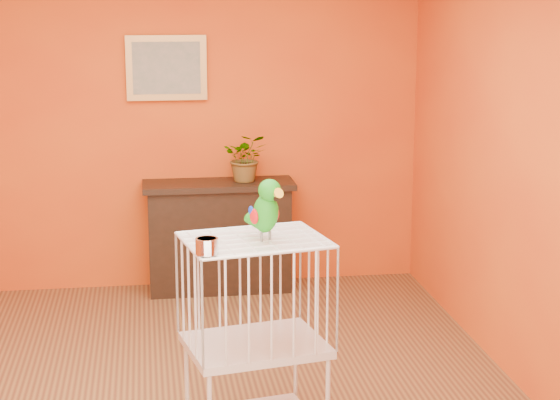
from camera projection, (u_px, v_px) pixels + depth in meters
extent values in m
plane|color=brown|center=(184.00, 400.00, 5.44)|extent=(4.50, 4.50, 0.00)
plane|color=#DC5914|center=(168.00, 125.00, 7.33)|extent=(4.00, 0.00, 4.00)
plane|color=#DC5914|center=(207.00, 318.00, 2.99)|extent=(4.00, 0.00, 4.00)
plane|color=#DC5914|center=(524.00, 171.00, 5.44)|extent=(0.00, 4.50, 4.50)
cube|color=black|center=(219.00, 239.00, 7.38)|extent=(1.10, 0.37, 0.83)
cube|color=black|center=(218.00, 185.00, 7.29)|extent=(1.18, 0.42, 0.05)
cube|color=black|center=(221.00, 245.00, 7.22)|extent=(0.77, 0.02, 0.41)
cube|color=#5A3019|center=(191.00, 253.00, 7.32)|extent=(0.05, 0.17, 0.26)
cube|color=#2C542A|center=(200.00, 253.00, 7.33)|extent=(0.05, 0.17, 0.26)
cube|color=#5A3019|center=(211.00, 252.00, 7.35)|extent=(0.05, 0.17, 0.26)
cube|color=#2C542A|center=(222.00, 252.00, 7.36)|extent=(0.05, 0.17, 0.26)
cube|color=#5A3019|center=(234.00, 251.00, 7.37)|extent=(0.05, 0.17, 0.26)
imported|color=#26722D|center=(246.00, 162.00, 7.31)|extent=(0.39, 0.42, 0.29)
cube|color=#B88441|center=(166.00, 68.00, 7.21)|extent=(0.62, 0.03, 0.50)
cube|color=gray|center=(167.00, 68.00, 7.19)|extent=(0.52, 0.01, 0.40)
cube|color=silver|center=(255.00, 345.00, 4.91)|extent=(0.79, 0.66, 0.04)
cube|color=silver|center=(255.00, 240.00, 4.78)|extent=(0.79, 0.66, 0.01)
cylinder|color=silver|center=(187.00, 382.00, 5.09)|extent=(0.03, 0.03, 0.49)
cylinder|color=silver|center=(296.00, 368.00, 5.29)|extent=(0.03, 0.03, 0.49)
cylinder|color=silver|center=(207.00, 246.00, 4.48)|extent=(0.11, 0.11, 0.08)
cylinder|color=#59544C|center=(262.00, 237.00, 4.74)|extent=(0.01, 0.01, 0.05)
cylinder|color=#59544C|center=(270.00, 236.00, 4.77)|extent=(0.01, 0.01, 0.05)
ellipsoid|color=#107E12|center=(266.00, 213.00, 4.73)|extent=(0.19, 0.22, 0.23)
ellipsoid|color=#107E12|center=(270.00, 190.00, 4.67)|extent=(0.16, 0.16, 0.11)
cone|color=orange|center=(276.00, 195.00, 4.63)|extent=(0.08, 0.09, 0.07)
cone|color=black|center=(274.00, 198.00, 4.65)|extent=(0.04, 0.04, 0.03)
sphere|color=black|center=(266.00, 190.00, 4.63)|extent=(0.02, 0.02, 0.02)
sphere|color=black|center=(278.00, 188.00, 4.68)|extent=(0.02, 0.02, 0.02)
ellipsoid|color=#A50C0C|center=(254.00, 216.00, 4.70)|extent=(0.06, 0.07, 0.08)
ellipsoid|color=navy|center=(275.00, 213.00, 4.78)|extent=(0.06, 0.07, 0.08)
cone|color=#107E12|center=(257.00, 225.00, 4.81)|extent=(0.14, 0.18, 0.13)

